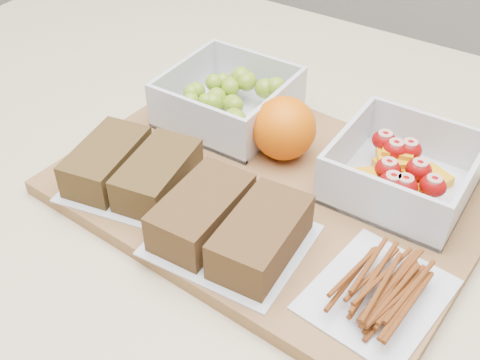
{
  "coord_description": "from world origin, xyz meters",
  "views": [
    {
      "loc": [
        0.26,
        -0.4,
        1.32
      ],
      "look_at": [
        0.0,
        -0.0,
        0.93
      ],
      "focal_mm": 45.0,
      "sensor_mm": 36.0,
      "label": 1
    }
  ],
  "objects": [
    {
      "name": "pretzel_bag",
      "position": [
        0.18,
        -0.06,
        0.93
      ],
      "size": [
        0.12,
        0.13,
        0.03
      ],
      "color": "silver",
      "rests_on": "cutting_board"
    },
    {
      "name": "sandwich_bag_left",
      "position": [
        -0.09,
        -0.06,
        0.94
      ],
      "size": [
        0.15,
        0.14,
        0.04
      ],
      "color": "silver",
      "rests_on": "cutting_board"
    },
    {
      "name": "sandwich_bag_center",
      "position": [
        0.04,
        -0.07,
        0.94
      ],
      "size": [
        0.14,
        0.13,
        0.04
      ],
      "color": "silver",
      "rests_on": "cutting_board"
    },
    {
      "name": "fruit_container",
      "position": [
        0.14,
        0.09,
        0.94
      ],
      "size": [
        0.13,
        0.13,
        0.06
      ],
      "color": "silver",
      "rests_on": "cutting_board"
    },
    {
      "name": "grape_container",
      "position": [
        -0.08,
        0.1,
        0.94
      ],
      "size": [
        0.13,
        0.13,
        0.06
      ],
      "color": "silver",
      "rests_on": "cutting_board"
    },
    {
      "name": "orange",
      "position": [
        0.01,
        0.07,
        0.95
      ],
      "size": [
        0.07,
        0.07,
        0.07
      ],
      "primitive_type": "sphere",
      "color": "#EE6405",
      "rests_on": "cutting_board"
    },
    {
      "name": "cutting_board",
      "position": [
        0.03,
        0.02,
        0.91
      ],
      "size": [
        0.44,
        0.33,
        0.02
      ],
      "primitive_type": "cube",
      "rotation": [
        0.0,
        0.0,
        -0.07
      ],
      "color": "olive",
      "rests_on": "counter"
    }
  ]
}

